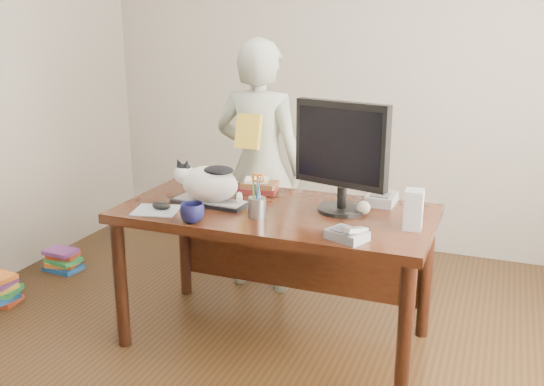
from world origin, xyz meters
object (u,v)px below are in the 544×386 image
(pen_cup, at_px, (257,205))
(keyboard, at_px, (210,202))
(mouse, at_px, (161,206))
(book_pile_b, at_px, (63,260))
(phone, at_px, (348,234))
(calculator, at_px, (382,199))
(baseball, at_px, (363,208))
(desk, at_px, (281,231))
(monitor, at_px, (341,151))
(person, at_px, (260,167))
(speaker, at_px, (414,210))
(cat, at_px, (207,182))
(book_stack, at_px, (259,186))
(coffee_mug, at_px, (192,213))

(pen_cup, bearing_deg, keyboard, 160.72)
(mouse, bearing_deg, book_pile_b, 139.72)
(phone, relative_size, calculator, 1.05)
(baseball, distance_m, calculator, 0.22)
(desk, xyz_separation_m, mouse, (-0.54, -0.31, 0.17))
(baseball, height_order, book_pile_b, baseball)
(keyboard, xyz_separation_m, book_pile_b, (-1.37, 0.39, -0.69))
(monitor, height_order, person, person)
(mouse, bearing_deg, speaker, -6.04)
(book_pile_b, bearing_deg, cat, -16.21)
(monitor, distance_m, mouse, 0.95)
(cat, relative_size, phone, 1.99)
(baseball, xyz_separation_m, book_stack, (-0.64, 0.18, -0.00))
(baseball, bearing_deg, speaker, -26.41)
(cat, relative_size, mouse, 3.56)
(coffee_mug, bearing_deg, desk, 54.01)
(monitor, relative_size, speaker, 3.00)
(cat, bearing_deg, calculator, 26.62)
(person, bearing_deg, speaker, 147.93)
(coffee_mug, height_order, book_pile_b, coffee_mug)
(cat, height_order, speaker, cat)
(speaker, distance_m, book_stack, 0.96)
(monitor, bearing_deg, book_pile_b, -173.26)
(monitor, height_order, mouse, monitor)
(book_pile_b, bearing_deg, keyboard, -16.04)
(cat, xyz_separation_m, pen_cup, (0.33, -0.11, -0.06))
(cat, bearing_deg, book_pile_b, 169.02)
(keyboard, bearing_deg, monitor, 14.46)
(keyboard, xyz_separation_m, phone, (0.81, -0.26, 0.01))
(cat, xyz_separation_m, speaker, (1.07, -0.01, -0.03))
(book_stack, height_order, person, person)
(speaker, relative_size, person, 0.12)
(keyboard, relative_size, coffee_mug, 3.60)
(cat, xyz_separation_m, baseball, (0.81, 0.12, -0.09))
(mouse, height_order, book_stack, book_stack)
(keyboard, bearing_deg, coffee_mug, -74.57)
(keyboard, xyz_separation_m, book_stack, (0.15, 0.30, 0.02))
(mouse, height_order, person, person)
(keyboard, bearing_deg, phone, -12.34)
(person, bearing_deg, cat, 89.85)
(baseball, bearing_deg, phone, -87.31)
(desk, bearing_deg, book_pile_b, 171.03)
(book_pile_b, bearing_deg, book_stack, -3.41)
(desk, height_order, coffee_mug, coffee_mug)
(keyboard, relative_size, speaker, 2.26)
(mouse, height_order, baseball, baseball)
(mouse, bearing_deg, desk, 15.48)
(desk, xyz_separation_m, keyboard, (-0.35, -0.12, 0.16))
(pen_cup, relative_size, book_pile_b, 0.88)
(coffee_mug, height_order, book_stack, coffee_mug)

